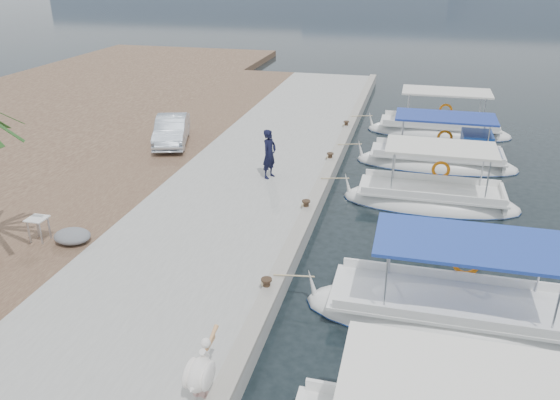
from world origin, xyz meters
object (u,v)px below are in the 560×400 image
object	(u,v)px
fishing_caique_d	(439,162)
fishing_caique_e	(438,132)
fishing_caique_b	(452,317)
fishing_caique_c	(430,202)
fisherman	(269,154)
parked_car	(172,130)
pelican	(200,372)

from	to	relation	value
fishing_caique_d	fishing_caique_e	distance (m)	4.89
fishing_caique_b	fishing_caique_c	distance (m)	7.06
fishing_caique_c	fisherman	world-z (taller)	fisherman
fishing_caique_c	parked_car	xyz separation A→B (m)	(-11.38, 2.96, 1.00)
fishing_caique_e	fishing_caique_c	bearing A→B (deg)	-92.65
fishing_caique_b	fisherman	size ratio (longest dim) A/B	3.87
fishing_caique_d	parked_car	distance (m)	11.84
fishing_caique_e	parked_car	distance (m)	13.34
fishing_caique_d	parked_car	bearing A→B (deg)	-173.90
fishing_caique_d	parked_car	world-z (taller)	fishing_caique_d
fishing_caique_b	pelican	distance (m)	6.54
fishing_caique_d	fisherman	distance (m)	7.75
pelican	fishing_caique_b	bearing A→B (deg)	41.80
parked_car	fishing_caique_e	bearing A→B (deg)	9.66
fishing_caique_b	pelican	bearing A→B (deg)	-138.20
fishing_caique_d	pelican	distance (m)	16.28
fishing_caique_b	fishing_caique_e	xyz separation A→B (m)	(-0.08, 16.14, 0.00)
fishing_caique_e	fishing_caique_b	bearing A→B (deg)	-89.73
parked_car	fisherman	bearing A→B (deg)	-46.76
fishing_caique_e	pelican	bearing A→B (deg)	-103.07
fishing_caique_b	fishing_caique_c	world-z (taller)	same
fishing_caique_b	fishing_caique_c	size ratio (longest dim) A/B	1.16
fishing_caique_e	fisherman	xyz separation A→B (m)	(-6.45, -9.10, 1.32)
pelican	parked_car	size ratio (longest dim) A/B	0.36
fishing_caique_c	fisherman	distance (m)	6.17
fishing_caique_e	parked_car	size ratio (longest dim) A/B	1.88
fishing_caique_c	fishing_caique_d	world-z (taller)	same
fishing_caique_b	pelican	size ratio (longest dim) A/B	5.39
fishing_caique_e	pelican	size ratio (longest dim) A/B	5.27
fishing_caique_c	fisherman	xyz separation A→B (m)	(-6.03, 0.01, 1.32)
fishing_caique_d	fishing_caique_e	size ratio (longest dim) A/B	0.95
fishing_caique_b	parked_car	size ratio (longest dim) A/B	1.92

